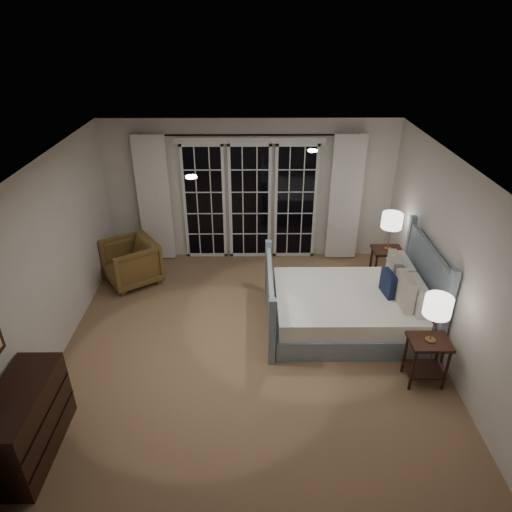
{
  "coord_description": "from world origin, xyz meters",
  "views": [
    {
      "loc": [
        0.04,
        -5.02,
        4.04
      ],
      "look_at": [
        0.09,
        0.5,
        1.05
      ],
      "focal_mm": 32.0,
      "sensor_mm": 36.0,
      "label": 1
    }
  ],
  "objects_px": {
    "bed": "(349,307)",
    "lamp_right": "(392,221)",
    "armchair": "(131,262)",
    "lamp_left": "(438,307)",
    "nightstand_left": "(427,355)",
    "dresser": "(25,423)",
    "nightstand_right": "(386,261)"
  },
  "relations": [
    {
      "from": "bed",
      "to": "lamp_right",
      "type": "xyz_separation_m",
      "value": [
        0.82,
        1.19,
        0.79
      ]
    },
    {
      "from": "armchair",
      "to": "lamp_left",
      "type": "bearing_deg",
      "value": 26.01
    },
    {
      "from": "lamp_right",
      "to": "lamp_left",
      "type": "bearing_deg",
      "value": -92.65
    },
    {
      "from": "nightstand_left",
      "to": "bed",
      "type": "bearing_deg",
      "value": 122.34
    },
    {
      "from": "bed",
      "to": "dresser",
      "type": "xyz_separation_m",
      "value": [
        -3.65,
        -2.12,
        0.09
      ]
    },
    {
      "from": "bed",
      "to": "lamp_right",
      "type": "bearing_deg",
      "value": 55.56
    },
    {
      "from": "nightstand_right",
      "to": "lamp_right",
      "type": "bearing_deg",
      "value": 26.57
    },
    {
      "from": "dresser",
      "to": "lamp_left",
      "type": "bearing_deg",
      "value": 12.88
    },
    {
      "from": "nightstand_right",
      "to": "armchair",
      "type": "bearing_deg",
      "value": 179.37
    },
    {
      "from": "lamp_left",
      "to": "dresser",
      "type": "bearing_deg",
      "value": -167.12
    },
    {
      "from": "bed",
      "to": "nightstand_left",
      "type": "relative_size",
      "value": 3.54
    },
    {
      "from": "armchair",
      "to": "dresser",
      "type": "xyz_separation_m",
      "value": [
        -0.26,
        -3.35,
        0.04
      ]
    },
    {
      "from": "nightstand_right",
      "to": "dresser",
      "type": "bearing_deg",
      "value": -143.46
    },
    {
      "from": "nightstand_left",
      "to": "lamp_right",
      "type": "bearing_deg",
      "value": 87.35
    },
    {
      "from": "lamp_right",
      "to": "bed",
      "type": "bearing_deg",
      "value": -124.44
    },
    {
      "from": "bed",
      "to": "lamp_right",
      "type": "height_order",
      "value": "bed"
    },
    {
      "from": "bed",
      "to": "nightstand_left",
      "type": "xyz_separation_m",
      "value": [
        0.71,
        -1.12,
        0.08
      ]
    },
    {
      "from": "nightstand_right",
      "to": "lamp_left",
      "type": "height_order",
      "value": "lamp_left"
    },
    {
      "from": "bed",
      "to": "nightstand_right",
      "type": "distance_m",
      "value": 1.45
    },
    {
      "from": "nightstand_right",
      "to": "lamp_left",
      "type": "distance_m",
      "value": 2.42
    },
    {
      "from": "nightstand_right",
      "to": "lamp_left",
      "type": "relative_size",
      "value": 1.02
    },
    {
      "from": "nightstand_right",
      "to": "dresser",
      "type": "height_order",
      "value": "dresser"
    },
    {
      "from": "lamp_left",
      "to": "armchair",
      "type": "bearing_deg",
      "value": 150.05
    },
    {
      "from": "nightstand_right",
      "to": "dresser",
      "type": "relative_size",
      "value": 0.53
    },
    {
      "from": "lamp_right",
      "to": "armchair",
      "type": "xyz_separation_m",
      "value": [
        -4.2,
        0.05,
        -0.75
      ]
    },
    {
      "from": "lamp_right",
      "to": "dresser",
      "type": "xyz_separation_m",
      "value": [
        -4.46,
        -3.31,
        -0.71
      ]
    },
    {
      "from": "lamp_right",
      "to": "armchair",
      "type": "relative_size",
      "value": 0.77
    },
    {
      "from": "dresser",
      "to": "nightstand_right",
      "type": "bearing_deg",
      "value": 36.54
    },
    {
      "from": "nightstand_left",
      "to": "armchair",
      "type": "height_order",
      "value": "armchair"
    },
    {
      "from": "bed",
      "to": "nightstand_left",
      "type": "height_order",
      "value": "bed"
    },
    {
      "from": "lamp_left",
      "to": "lamp_right",
      "type": "height_order",
      "value": "lamp_right"
    },
    {
      "from": "lamp_right",
      "to": "nightstand_left",
      "type": "bearing_deg",
      "value": -92.65
    }
  ]
}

